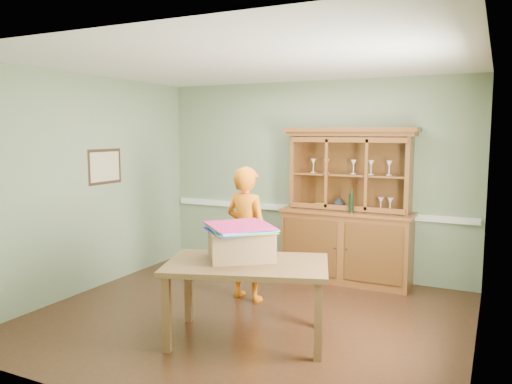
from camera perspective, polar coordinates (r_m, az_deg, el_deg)
The scene contains 14 objects.
floor at distance 5.58m, azimuth -0.92°, elevation -14.10°, with size 4.50×4.50×0.00m, color #412415.
ceiling at distance 5.26m, azimuth -0.98°, elevation 14.55°, with size 4.50×4.50×0.00m, color white.
wall_back at distance 7.08m, azimuth 6.42°, elevation 1.59°, with size 4.50×4.50×0.00m, color gray.
wall_left at distance 6.58m, azimuth -18.70°, elevation 0.87°, with size 4.00×4.00×0.00m, color gray.
wall_right at distance 4.69m, azimuth 24.38°, elevation -1.69°, with size 4.00×4.00×0.00m, color gray.
wall_front at distance 3.60m, azimuth -15.56°, elevation -3.75°, with size 4.50×4.50×0.00m, color gray.
chair_rail at distance 7.11m, azimuth 6.30°, elevation -2.03°, with size 4.41×0.05×0.08m, color white.
framed_map at distance 6.76m, azimuth -16.85°, elevation 2.79°, with size 0.03×0.60×0.46m.
window_panel at distance 4.37m, azimuth 24.08°, elevation -0.28°, with size 0.03×0.96×1.36m.
china_hutch at distance 6.77m, azimuth 10.40°, elevation -4.07°, with size 1.75×0.58×2.05m.
dining_table at distance 4.82m, azimuth -1.04°, elevation -9.07°, with size 1.74×1.36×0.76m.
cardboard_box at distance 4.89m, azimuth -1.71°, elevation -6.05°, with size 0.60×0.48×0.28m, color #A07B52.
kite_stack at distance 4.84m, azimuth -1.84°, elevation -4.10°, with size 0.80×0.80×0.06m.
person at distance 5.94m, azimuth -1.04°, elevation -4.76°, with size 0.58×0.38×1.60m, color orange.
Camera 1 is at (2.37, -4.64, 2.00)m, focal length 35.00 mm.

